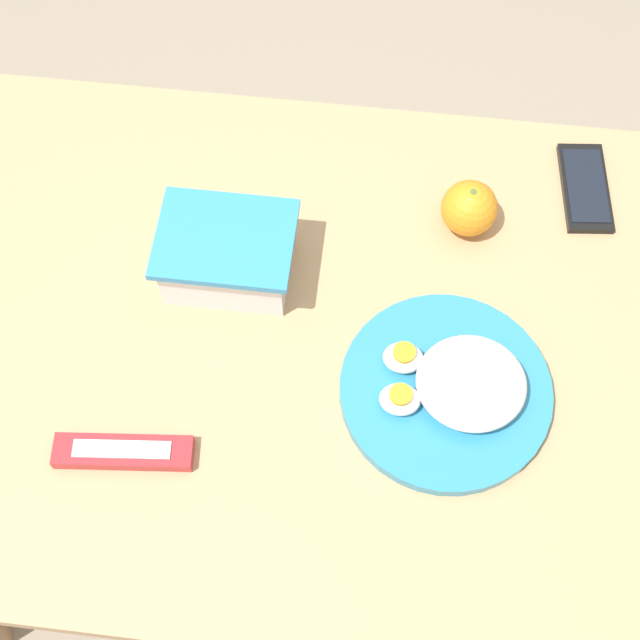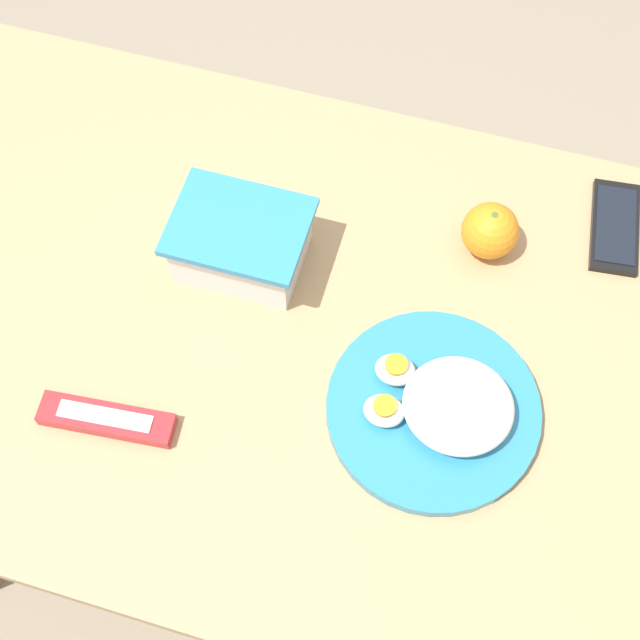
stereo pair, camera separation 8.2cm
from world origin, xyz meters
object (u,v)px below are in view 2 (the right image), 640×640
at_px(candy_bar, 107,419).
at_px(cell_phone, 615,227).
at_px(food_container, 241,244).
at_px(orange_fruit, 490,231).
at_px(rice_plate, 439,407).

distance_m(candy_bar, cell_phone, 0.69).
height_order(food_container, cell_phone, food_container).
bearing_deg(candy_bar, cell_phone, 39.23).
height_order(orange_fruit, cell_phone, orange_fruit).
distance_m(orange_fruit, candy_bar, 0.53).
relative_size(orange_fruit, cell_phone, 0.50).
height_order(food_container, orange_fruit, food_container).
bearing_deg(food_container, candy_bar, -107.70).
relative_size(orange_fruit, rice_plate, 0.29).
bearing_deg(cell_phone, food_container, -158.32).
xyz_separation_m(orange_fruit, rice_plate, (-0.01, -0.24, -0.02)).
height_order(rice_plate, candy_bar, rice_plate).
distance_m(food_container, orange_fruit, 0.31).
bearing_deg(cell_phone, orange_fruit, -155.03).
bearing_deg(rice_plate, food_container, 154.40).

